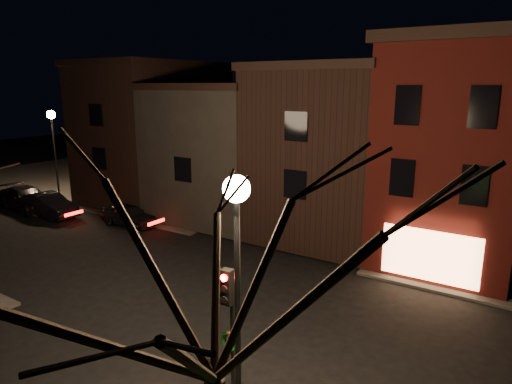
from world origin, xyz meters
TOP-DOWN VIEW (x-y plane):
  - ground at (0.00, 0.00)m, footprint 120.00×120.00m
  - sidewalk_far_left at (-20.00, 20.00)m, footprint 30.00×30.00m
  - corner_building at (8.00, 9.47)m, footprint 6.50×8.50m
  - row_building_a at (1.50, 10.50)m, footprint 7.30×10.30m
  - row_building_b at (-5.75, 10.50)m, footprint 7.80×10.30m
  - row_building_c at (-13.00, 10.50)m, footprint 7.30×10.30m
  - street_lamp_near at (6.20, -6.00)m, footprint 0.60×0.60m
  - street_lamp_far at (-19.00, 6.20)m, footprint 0.60×0.60m
  - traffic_signal at (5.60, -5.51)m, footprint 0.58×0.38m
  - bare_tree_right at (7.50, -8.50)m, footprint 6.40×6.40m
  - parked_car_a at (-9.42, 4.50)m, footprint 3.89×1.59m
  - parked_car_b at (-15.41, 3.03)m, footprint 4.58×1.62m
  - parked_car_c at (-18.11, 3.17)m, footprint 5.56×2.75m

SIDE VIEW (x-z plane):
  - ground at x=0.00m, z-range 0.00..0.00m
  - sidewalk_far_left at x=-20.00m, z-range 0.00..0.12m
  - parked_car_a at x=-9.42m, z-range 0.00..1.32m
  - parked_car_b at x=-15.41m, z-range 0.00..1.51m
  - parked_car_c at x=-18.11m, z-range 0.00..1.55m
  - traffic_signal at x=5.60m, z-range 0.78..4.83m
  - row_building_b at x=-5.75m, z-range 0.13..8.53m
  - row_building_a at x=1.50m, z-range 0.13..9.53m
  - row_building_c at x=-13.00m, z-range 0.13..10.03m
  - street_lamp_near at x=6.20m, z-range 1.94..8.42m
  - street_lamp_far at x=-19.00m, z-range 1.94..8.42m
  - corner_building at x=8.00m, z-range 0.15..10.65m
  - bare_tree_right at x=7.50m, z-range 1.90..10.40m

